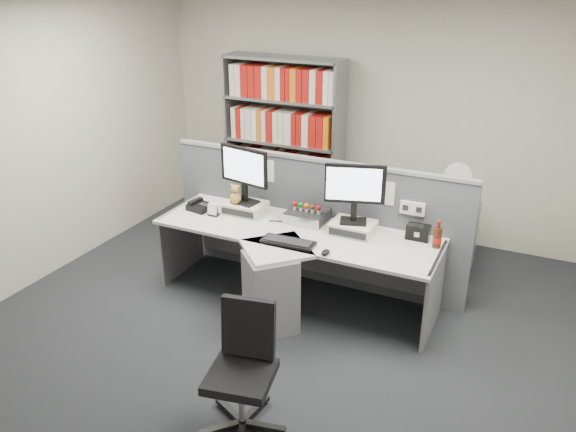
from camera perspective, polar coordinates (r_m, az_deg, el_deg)
The scene contains 21 objects.
ground at distance 4.90m, azimuth -3.32°, elevation -12.71°, with size 5.50×5.50×0.00m, color #282B2F.
room_shell at distance 4.11m, azimuth -3.90°, elevation 7.94°, with size 5.04×5.54×2.72m.
partition at distance 5.56m, azimuth 2.68°, elevation -0.38°, with size 3.00×0.08×1.27m.
desk at distance 5.10m, azimuth -0.26°, elevation -5.01°, with size 2.60×1.20×0.72m.
monitor_riser_left at distance 5.53m, azimuth -4.31°, elevation 0.85°, with size 0.38×0.31×0.10m.
monitor_riser_right at distance 5.12m, azimuth 6.49°, elevation -1.15°, with size 0.38×0.31×0.10m.
monitor_left at distance 5.40m, azimuth -4.42°, elevation 4.57°, with size 0.54×0.22×0.55m.
monitor_right at distance 4.98m, azimuth 6.69°, elevation 2.74°, with size 0.52×0.23×0.54m.
desktop_pc at distance 5.34m, azimuth 1.92°, elevation 0.02°, with size 0.37×0.33×0.10m.
figurines at distance 5.29m, azimuth 1.87°, elevation 0.95°, with size 0.29×0.05×0.09m.
keyboard at distance 4.90m, azimuth 0.02°, elevation -2.61°, with size 0.47×0.19×0.03m.
mouse at distance 4.73m, azimuth 3.78°, elevation -3.63°, with size 0.07×0.10×0.04m, color black.
desk_phone at distance 5.66m, azimuth -8.80°, elevation 0.97°, with size 0.24×0.23×0.09m.
desk_calendar at distance 5.49m, azimuth -7.45°, elevation 0.56°, with size 0.10×0.08×0.12m.
plush_toy at distance 5.47m, azimuth -5.29°, elevation 2.04°, with size 0.11×0.11×0.19m.
speaker at distance 5.09m, azimuth 12.88°, elevation -1.58°, with size 0.20×0.11×0.13m, color black.
cola_bottle at distance 4.96m, azimuth 14.68°, elevation -2.09°, with size 0.07×0.07×0.24m.
shelving_unit at distance 6.82m, azimuth -0.42°, elevation 7.10°, with size 1.41×0.40×2.00m.
filing_cabinet at distance 6.06m, azimuth 15.91°, elevation -2.32°, with size 0.45×0.61×0.70m.
desk_fan at distance 5.82m, azimuth 16.60°, elevation 3.44°, with size 0.28×0.17×0.48m.
office_chair at distance 3.92m, azimuth -4.45°, elevation -14.57°, with size 0.58×0.58×0.88m.
Camera 1 is at (1.94, -3.46, 2.87)m, focal length 35.61 mm.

